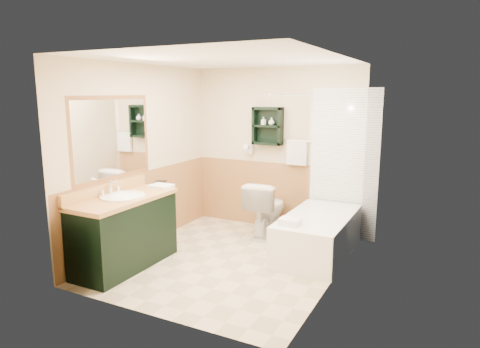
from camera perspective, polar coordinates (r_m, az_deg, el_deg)
The scene contains 25 objects.
floor at distance 5.38m, azimuth -1.55°, elevation -11.37°, with size 3.00×3.00×0.00m, color beige.
back_wall at distance 6.42m, azimuth 4.88°, elevation 3.32°, with size 2.60×0.04×2.40m, color beige.
left_wall at distance 5.79m, azimuth -13.18°, elevation 2.27°, with size 0.04×3.00×2.40m, color beige.
right_wall at distance 4.58m, azimuth 13.04°, elevation 0.06°, with size 0.04×3.00×2.40m, color beige.
ceiling at distance 5.00m, azimuth -1.70°, elevation 15.25°, with size 2.60×3.00×0.04m, color white.
wainscot_left at distance 5.91m, azimuth -12.63°, elevation -4.47°, with size 2.98×2.98×1.00m, color #B7804A, non-canonical shape.
wainscot_back at distance 6.51m, azimuth 4.67°, elevation -2.83°, with size 2.58×2.58×1.00m, color #B7804A, non-canonical shape.
mirror_frame at distance 5.32m, azimuth -16.71°, elevation 4.61°, with size 1.30×1.30×1.00m, color brown, non-canonical shape.
mirror_glass at distance 5.31m, azimuth -16.67°, elevation 4.61°, with size 1.20×1.20×0.90m, color white, non-canonical shape.
tile_right at distance 5.34m, azimuth 14.52°, elevation -0.14°, with size 1.50×1.50×2.10m, color white, non-canonical shape.
tile_back at distance 6.09m, azimuth 13.67°, elevation 1.22°, with size 0.95×0.95×2.10m, color white, non-canonical shape.
tile_accent at distance 5.25m, azimuth 14.85°, elevation 9.01°, with size 1.50×1.50×0.10m, color #134224, non-canonical shape.
wall_shelf at distance 6.31m, azimuth 3.69°, elevation 6.41°, with size 0.45×0.15×0.55m, color black.
hair_dryer at distance 6.49m, azimuth 1.30°, elevation 3.45°, with size 0.10×0.24×0.18m, color white, non-canonical shape.
towel_bar at distance 6.21m, azimuth 7.66°, elevation 4.41°, with size 0.40×0.06×0.40m, color white, non-canonical shape.
curtain_rod at distance 5.45m, azimuth 7.17°, elevation 10.39°, with size 0.03×0.03×1.60m, color silver.
shower_curtain at distance 5.69m, azimuth 7.56°, elevation 1.79°, with size 1.05×1.05×1.70m, color beige, non-canonical shape.
vanity at distance 5.24m, azimuth -15.11°, elevation -7.47°, with size 0.59×1.34×0.85m, color black.
bathtub at distance 5.55m, azimuth 10.36°, elevation -8.01°, with size 0.77×1.50×0.52m, color white.
toilet at distance 6.16m, azimuth 3.60°, elevation -4.66°, with size 0.45×0.80×0.78m, color white.
counter_towel at distance 5.49m, azimuth -10.47°, elevation -1.61°, with size 0.28×0.22×0.04m, color white.
vanity_book at distance 5.80m, azimuth -11.36°, elevation -0.18°, with size 0.15×0.02×0.20m, color black.
tub_towel at distance 5.06m, azimuth 6.65°, elevation -6.31°, with size 0.24×0.20×0.07m, color white.
soap_bottle_a at distance 6.33m, azimuth 3.16°, elevation 6.80°, with size 0.05×0.12×0.05m, color white.
soap_bottle_b at distance 6.28m, azimuth 4.21°, elevation 6.91°, with size 0.09×0.11×0.09m, color white.
Camera 1 is at (2.38, -4.38, 2.03)m, focal length 32.00 mm.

